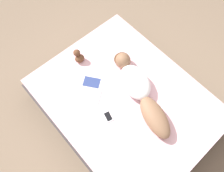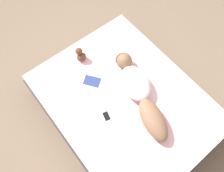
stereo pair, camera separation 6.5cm
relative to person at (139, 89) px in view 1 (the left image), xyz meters
The scene contains 6 objects.
ground_plane 0.64m from the person, 163.39° to the left, with size 12.00×12.00×0.00m, color #7A6651.
bed 0.40m from the person, 163.39° to the left, with size 1.75×2.22×0.52m.
person is the anchor object (origin of this frame).
open_magazine 0.62m from the person, 134.96° to the left, with size 0.53×0.50×0.01m.
cell_phone 0.50m from the person, behind, with size 0.11×0.15×0.01m.
plush_toy 0.90m from the person, 106.26° to the left, with size 0.13×0.15×0.18m.
Camera 1 is at (-0.82, -0.66, 3.02)m, focal length 35.00 mm.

